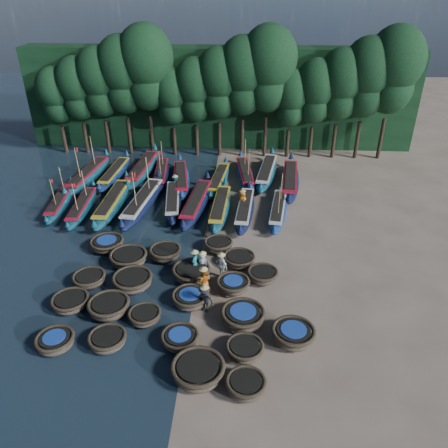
{
  "coord_description": "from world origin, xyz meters",
  "views": [
    {
      "loc": [
        2.79,
        -22.5,
        16.49
      ],
      "look_at": [
        1.43,
        3.59,
        1.3
      ],
      "focal_mm": 35.0,
      "sensor_mm": 36.0,
      "label": 1
    }
  ],
  "objects_px": {
    "long_boat_2": "(113,203)",
    "fisherman_6": "(242,200)",
    "coracle_7": "(180,338)",
    "coracle_11": "(109,306)",
    "coracle_8": "(245,349)",
    "coracle_4": "(246,385)",
    "long_boat_14": "(219,180)",
    "coracle_24": "(239,259)",
    "fisherman_4": "(221,265)",
    "fisherman_5": "(176,183)",
    "long_boat_4": "(173,201)",
    "coracle_5": "(55,341)",
    "coracle_17": "(191,272)",
    "coracle_22": "(165,253)",
    "coracle_3": "(198,370)",
    "coracle_16": "(133,281)",
    "long_boat_8": "(278,210)",
    "fisherman_3": "(205,298)",
    "long_boat_5": "(197,202)",
    "long_boat_17": "(290,180)",
    "coracle_9": "(293,334)",
    "fisherman_1": "(195,262)",
    "coracle_15": "(89,279)",
    "coracle_14": "(243,316)",
    "coracle_18": "(233,284)",
    "coracle_10": "(70,302)",
    "long_boat_13": "(181,179)",
    "long_boat_10": "(115,173)",
    "long_boat_9": "(88,175)",
    "coracle_20": "(107,244)",
    "long_boat_12": "(161,174)",
    "coracle_23": "(218,245)",
    "long_boat_1": "(82,207)",
    "coracle_13": "(190,298)",
    "coracle_19": "(263,275)",
    "long_boat_3": "(143,202)",
    "long_boat_11": "(143,169)"
  },
  "relations": [
    {
      "from": "long_boat_1",
      "to": "long_boat_13",
      "type": "height_order",
      "value": "long_boat_1"
    },
    {
      "from": "coracle_8",
      "to": "fisherman_6",
      "type": "distance_m",
      "value": 15.04
    },
    {
      "from": "fisherman_1",
      "to": "long_boat_5",
      "type": "bearing_deg",
      "value": -157.2
    },
    {
      "from": "fisherman_3",
      "to": "long_boat_9",
      "type": "bearing_deg",
      "value": 152.3
    },
    {
      "from": "long_boat_17",
      "to": "fisherman_4",
      "type": "bearing_deg",
      "value": -105.79
    },
    {
      "from": "long_boat_10",
      "to": "long_boat_14",
      "type": "distance_m",
      "value": 9.6
    },
    {
      "from": "coracle_3",
      "to": "coracle_16",
      "type": "height_order",
      "value": "same"
    },
    {
      "from": "long_boat_8",
      "to": "coracle_5",
      "type": "bearing_deg",
      "value": -122.14
    },
    {
      "from": "coracle_14",
      "to": "coracle_18",
      "type": "distance_m",
      "value": 2.83
    },
    {
      "from": "coracle_23",
      "to": "coracle_20",
      "type": "bearing_deg",
      "value": -178.2
    },
    {
      "from": "coracle_15",
      "to": "coracle_8",
      "type": "bearing_deg",
      "value": -28.73
    },
    {
      "from": "long_boat_12",
      "to": "coracle_9",
      "type": "bearing_deg",
      "value": -68.32
    },
    {
      "from": "coracle_9",
      "to": "long_boat_8",
      "type": "xyz_separation_m",
      "value": [
        -0.04,
        13.28,
        0.02
      ]
    },
    {
      "from": "long_boat_12",
      "to": "fisherman_1",
      "type": "height_order",
      "value": "long_boat_12"
    },
    {
      "from": "long_boat_8",
      "to": "fisherman_3",
      "type": "height_order",
      "value": "long_boat_8"
    },
    {
      "from": "coracle_5",
      "to": "coracle_17",
      "type": "distance_m",
      "value": 8.61
    },
    {
      "from": "coracle_11",
      "to": "coracle_22",
      "type": "xyz_separation_m",
      "value": [
        2.22,
        5.43,
        0.01
      ]
    },
    {
      "from": "coracle_18",
      "to": "long_boat_10",
      "type": "height_order",
      "value": "long_boat_10"
    },
    {
      "from": "long_boat_11",
      "to": "fisherman_4",
      "type": "height_order",
      "value": "fisherman_4"
    },
    {
      "from": "coracle_22",
      "to": "long_boat_10",
      "type": "height_order",
      "value": "long_boat_10"
    },
    {
      "from": "coracle_19",
      "to": "long_boat_17",
      "type": "height_order",
      "value": "long_boat_17"
    },
    {
      "from": "coracle_4",
      "to": "long_boat_14",
      "type": "height_order",
      "value": "long_boat_14"
    },
    {
      "from": "long_boat_4",
      "to": "long_boat_8",
      "type": "xyz_separation_m",
      "value": [
        8.35,
        -1.09,
        -0.02
      ]
    },
    {
      "from": "coracle_9",
      "to": "fisherman_4",
      "type": "bearing_deg",
      "value": 127.16
    },
    {
      "from": "long_boat_5",
      "to": "long_boat_17",
      "type": "relative_size",
      "value": 0.98
    },
    {
      "from": "coracle_8",
      "to": "fisherman_5",
      "type": "relative_size",
      "value": 1.23
    },
    {
      "from": "coracle_5",
      "to": "long_boat_4",
      "type": "bearing_deg",
      "value": 76.95
    },
    {
      "from": "coracle_5",
      "to": "coracle_13",
      "type": "bearing_deg",
      "value": 29.94
    },
    {
      "from": "coracle_14",
      "to": "coracle_15",
      "type": "height_order",
      "value": "coracle_14"
    },
    {
      "from": "long_boat_1",
      "to": "long_boat_4",
      "type": "relative_size",
      "value": 0.95
    },
    {
      "from": "coracle_3",
      "to": "coracle_7",
      "type": "height_order",
      "value": "coracle_3"
    },
    {
      "from": "coracle_10",
      "to": "fisherman_6",
      "type": "bearing_deg",
      "value": 51.7
    },
    {
      "from": "long_boat_14",
      "to": "long_boat_17",
      "type": "height_order",
      "value": "long_boat_17"
    },
    {
      "from": "coracle_7",
      "to": "coracle_11",
      "type": "relative_size",
      "value": 0.84
    },
    {
      "from": "long_boat_3",
      "to": "long_boat_11",
      "type": "bearing_deg",
      "value": 108.99
    },
    {
      "from": "coracle_9",
      "to": "fisherman_1",
      "type": "height_order",
      "value": "fisherman_1"
    },
    {
      "from": "long_boat_2",
      "to": "fisherman_6",
      "type": "xyz_separation_m",
      "value": [
        10.26,
        0.28,
        0.35
      ]
    },
    {
      "from": "coracle_24",
      "to": "coracle_20",
      "type": "bearing_deg",
      "value": 171.54
    },
    {
      "from": "long_boat_8",
      "to": "long_boat_13",
      "type": "relative_size",
      "value": 0.89
    },
    {
      "from": "coracle_16",
      "to": "long_boat_17",
      "type": "distance_m",
      "value": 18.08
    },
    {
      "from": "fisherman_5",
      "to": "long_boat_4",
      "type": "bearing_deg",
      "value": 60.71
    },
    {
      "from": "coracle_15",
      "to": "long_boat_5",
      "type": "xyz_separation_m",
      "value": [
        5.47,
        9.92,
        0.2
      ]
    },
    {
      "from": "coracle_24",
      "to": "fisherman_4",
      "type": "bearing_deg",
      "value": -127.07
    },
    {
      "from": "long_boat_9",
      "to": "fisherman_3",
      "type": "height_order",
      "value": "long_boat_9"
    },
    {
      "from": "long_boat_2",
      "to": "long_boat_10",
      "type": "height_order",
      "value": "long_boat_2"
    },
    {
      "from": "fisherman_3",
      "to": "coracle_20",
      "type": "bearing_deg",
      "value": 167.28
    },
    {
      "from": "coracle_19",
      "to": "long_boat_10",
      "type": "bearing_deg",
      "value": 132.04
    },
    {
      "from": "coracle_4",
      "to": "fisherman_1",
      "type": "relative_size",
      "value": 0.96
    },
    {
      "from": "long_boat_8",
      "to": "long_boat_10",
      "type": "height_order",
      "value": "long_boat_8"
    },
    {
      "from": "coracle_9",
      "to": "long_boat_14",
      "type": "bearing_deg",
      "value": 104.98
    }
  ]
}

